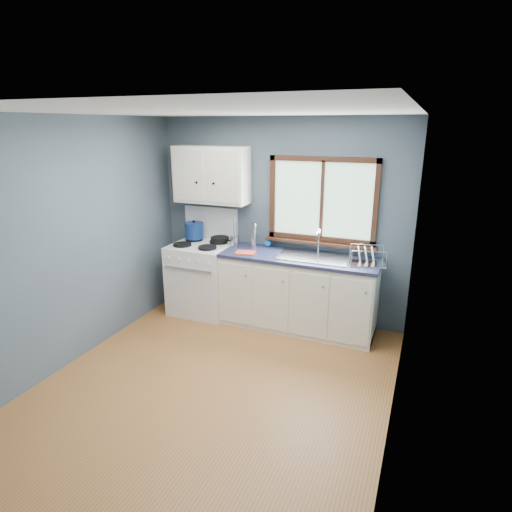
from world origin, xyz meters
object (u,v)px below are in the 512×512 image
at_px(stockpot, 194,230).
at_px(dish_rack, 367,259).
at_px(sink, 314,262).
at_px(base_cabinets, 298,296).
at_px(skillet, 220,239).
at_px(utensil_crock, 235,241).
at_px(thermos, 254,235).
at_px(gas_range, 202,276).

distance_m(stockpot, dish_rack, 2.26).
bearing_deg(dish_rack, sink, 166.17).
height_order(base_cabinets, dish_rack, dish_rack).
xyz_separation_m(base_cabinets, sink, (0.18, -0.00, 0.45)).
xyz_separation_m(skillet, utensil_crock, (0.23, -0.04, 0.01)).
height_order(sink, thermos, thermos).
xyz_separation_m(base_cabinets, stockpot, (-1.48, 0.11, 0.66)).
height_order(base_cabinets, stockpot, stockpot).
distance_m(base_cabinets, stockpot, 1.62).
bearing_deg(sink, dish_rack, -0.77).
bearing_deg(utensil_crock, base_cabinets, -5.88).
relative_size(gas_range, stockpot, 4.84).
height_order(sink, dish_rack, sink).
bearing_deg(base_cabinets, stockpot, 175.64).
height_order(base_cabinets, utensil_crock, utensil_crock).
relative_size(gas_range, utensil_crock, 3.94).
distance_m(gas_range, thermos, 0.91).
bearing_deg(skillet, sink, 4.57).
height_order(gas_range, sink, gas_range).
relative_size(skillet, dish_rack, 0.85).
relative_size(skillet, stockpot, 1.32).
distance_m(gas_range, sink, 1.53).
bearing_deg(thermos, dish_rack, -5.09).
bearing_deg(gas_range, stockpot, 142.42).
bearing_deg(gas_range, sink, 0.71).
bearing_deg(gas_range, skillet, 36.00).
relative_size(gas_range, skillet, 3.65).
height_order(skillet, utensil_crock, utensil_crock).
bearing_deg(stockpot, sink, -3.90).
bearing_deg(sink, gas_range, -179.29).
bearing_deg(sink, skillet, 174.31).
distance_m(gas_range, stockpot, 0.61).
xyz_separation_m(skillet, dish_rack, (1.89, -0.14, -0.01)).
bearing_deg(stockpot, skillet, 2.33).
height_order(utensil_crock, dish_rack, utensil_crock).
xyz_separation_m(sink, stockpot, (-1.66, 0.11, 0.21)).
bearing_deg(utensil_crock, dish_rack, -3.41).
xyz_separation_m(base_cabinets, dish_rack, (0.78, -0.01, 0.56)).
distance_m(gas_range, base_cabinets, 1.31).
height_order(stockpot, dish_rack, stockpot).
distance_m(base_cabinets, thermos, 0.93).
distance_m(sink, thermos, 0.85).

